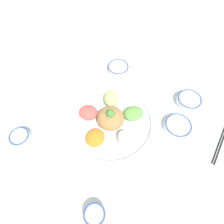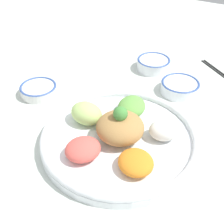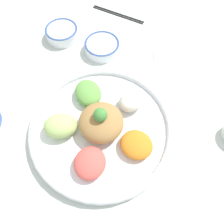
{
  "view_description": "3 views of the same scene",
  "coord_description": "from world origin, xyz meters",
  "px_view_note": "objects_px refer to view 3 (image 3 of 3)",
  "views": [
    {
      "loc": [
        -0.42,
        0.04,
        0.79
      ],
      "look_at": [
        -0.01,
        -0.02,
        0.05
      ],
      "focal_mm": 30.0,
      "sensor_mm": 36.0,
      "label": 1
    },
    {
      "loc": [
        -0.29,
        0.52,
        0.56
      ],
      "look_at": [
        0.0,
        -0.03,
        0.07
      ],
      "focal_mm": 50.0,
      "sensor_mm": 36.0,
      "label": 2
    },
    {
      "loc": [
        -0.01,
        0.24,
        0.58
      ],
      "look_at": [
        -0.07,
        -0.03,
        0.05
      ],
      "focal_mm": 35.0,
      "sensor_mm": 36.0,
      "label": 3
    }
  ],
  "objects_px": {
    "salad_platter": "(101,127)",
    "chopsticks_pair_near": "(118,14)",
    "rice_bowl_plain": "(62,32)",
    "serving_spoon_extra": "(156,60)",
    "sauce_bowl_far": "(102,46)"
  },
  "relations": [
    {
      "from": "salad_platter",
      "to": "chopsticks_pair_near",
      "type": "relative_size",
      "value": 2.26
    },
    {
      "from": "salad_platter",
      "to": "rice_bowl_plain",
      "type": "height_order",
      "value": "salad_platter"
    },
    {
      "from": "chopsticks_pair_near",
      "to": "serving_spoon_extra",
      "type": "relative_size",
      "value": 1.43
    },
    {
      "from": "salad_platter",
      "to": "chopsticks_pair_near",
      "type": "height_order",
      "value": "salad_platter"
    },
    {
      "from": "salad_platter",
      "to": "serving_spoon_extra",
      "type": "xyz_separation_m",
      "value": [
        -0.23,
        -0.21,
        -0.02
      ]
    },
    {
      "from": "rice_bowl_plain",
      "to": "sauce_bowl_far",
      "type": "height_order",
      "value": "rice_bowl_plain"
    },
    {
      "from": "salad_platter",
      "to": "chopsticks_pair_near",
      "type": "xyz_separation_m",
      "value": [
        -0.16,
        -0.47,
        -0.02
      ]
    },
    {
      "from": "rice_bowl_plain",
      "to": "serving_spoon_extra",
      "type": "relative_size",
      "value": 0.92
    },
    {
      "from": "rice_bowl_plain",
      "to": "chopsticks_pair_near",
      "type": "height_order",
      "value": "rice_bowl_plain"
    },
    {
      "from": "serving_spoon_extra",
      "to": "sauce_bowl_far",
      "type": "bearing_deg",
      "value": 78.53
    },
    {
      "from": "rice_bowl_plain",
      "to": "serving_spoon_extra",
      "type": "xyz_separation_m",
      "value": [
        -0.3,
        0.18,
        -0.02
      ]
    },
    {
      "from": "salad_platter",
      "to": "serving_spoon_extra",
      "type": "height_order",
      "value": "salad_platter"
    },
    {
      "from": "salad_platter",
      "to": "serving_spoon_extra",
      "type": "relative_size",
      "value": 3.24
    },
    {
      "from": "rice_bowl_plain",
      "to": "sauce_bowl_far",
      "type": "xyz_separation_m",
      "value": [
        -0.13,
        0.09,
        -0.0
      ]
    },
    {
      "from": "serving_spoon_extra",
      "to": "rice_bowl_plain",
      "type": "bearing_deg",
      "value": 74.23
    }
  ]
}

